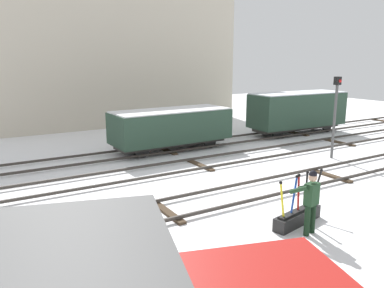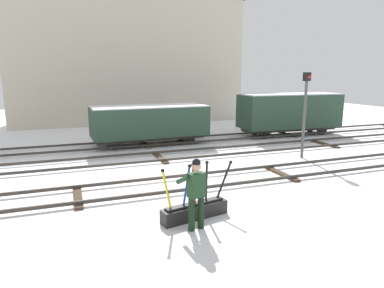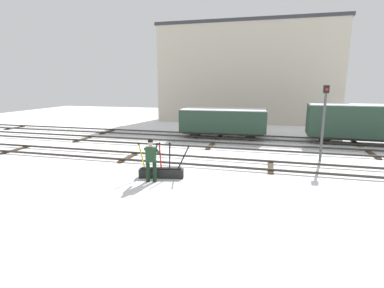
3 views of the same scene
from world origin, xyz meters
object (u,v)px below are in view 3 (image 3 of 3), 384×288
Objects in this scene: rail_worker at (151,158)px; freight_car_near_switch at (223,121)px; switch_lever_frame at (161,171)px; freight_car_far_end at (359,122)px; signal_post at (324,115)px.

freight_car_near_switch reaches higher than rail_worker.
freight_car_far_end reaches higher than switch_lever_frame.
switch_lever_frame is 0.56× the size of signal_post.
switch_lever_frame is 8.22m from signal_post.
freight_car_near_switch is 0.96× the size of freight_car_far_end.
freight_car_near_switch reaches higher than switch_lever_frame.
freight_car_far_end reaches higher than rail_worker.
switch_lever_frame is at bearing -146.64° from signal_post.
rail_worker is (-0.20, -0.57, 0.71)m from switch_lever_frame.
rail_worker is 8.56m from signal_post.
freight_car_far_end is at bearing 33.88° from rail_worker.
signal_post is (6.66, 4.38, 2.01)m from switch_lever_frame.
freight_car_far_end is (9.61, 9.46, 1.17)m from switch_lever_frame.
switch_lever_frame is 9.57m from freight_car_near_switch.
rail_worker is 0.28× the size of freight_car_far_end.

